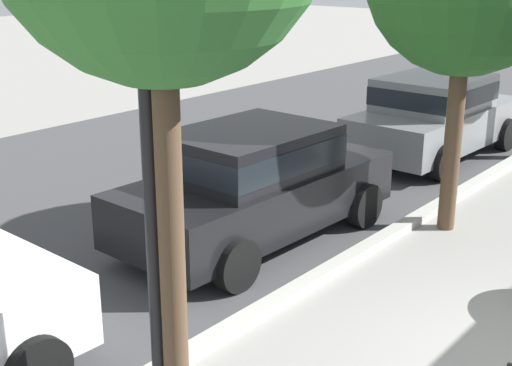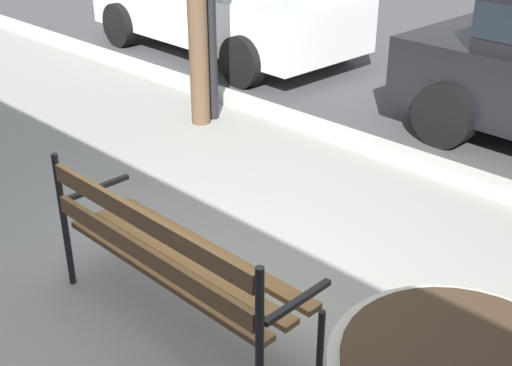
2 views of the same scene
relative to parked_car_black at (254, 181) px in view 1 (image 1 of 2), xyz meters
The scene contains 5 objects.
street_surface 3.44m from the parked_car_black, 106.80° to the left, with size 60.00×9.00×0.01m, color #424244.
curb_stone 1.88m from the parked_car_black, 124.32° to the right, with size 60.00×0.20×0.12m, color #B2AFA8.
parked_car_black is the anchor object (origin of this frame).
parked_car_grey 5.36m from the parked_car_black, ahead, with size 4.15×2.02×1.56m.
lamp_post 4.31m from the parked_car_black, 151.69° to the right, with size 0.32×0.32×3.90m.
Camera 1 is at (-5.87, -1.34, 3.69)m, focal length 49.36 mm.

